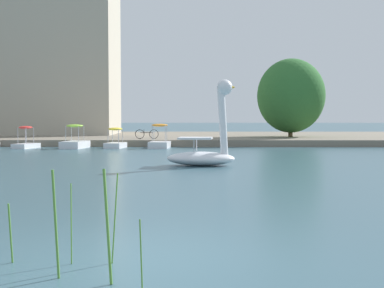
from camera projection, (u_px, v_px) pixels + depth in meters
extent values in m
plane|color=#385966|center=(134.00, 258.00, 7.30)|extent=(402.77, 402.77, 0.00)
cube|color=slate|center=(188.00, 137.00, 46.14)|extent=(139.86, 21.99, 0.47)
ellipsoid|color=white|center=(201.00, 159.00, 21.46)|extent=(3.01, 1.73, 0.59)
cylinder|color=white|center=(223.00, 121.00, 21.28)|extent=(0.50, 0.35, 2.84)
sphere|color=white|center=(225.00, 87.00, 21.20)|extent=(0.70, 0.70, 0.65)
cone|color=yellow|center=(231.00, 87.00, 21.17)|extent=(0.40, 0.39, 0.36)
cube|color=white|center=(195.00, 138.00, 21.44)|extent=(1.50, 1.39, 0.08)
cylinder|color=silver|center=(194.00, 146.00, 20.88)|extent=(0.04, 0.04, 0.57)
cylinder|color=silver|center=(197.00, 144.00, 22.02)|extent=(0.04, 0.04, 0.57)
cube|color=white|center=(160.00, 145.00, 34.01)|extent=(1.43, 2.16, 0.43)
ellipsoid|color=orange|center=(160.00, 125.00, 33.94)|extent=(1.17, 1.04, 0.20)
cylinder|color=#B7B7BF|center=(154.00, 133.00, 34.39)|extent=(0.04, 0.04, 1.10)
cylinder|color=#B7B7BF|center=(167.00, 133.00, 34.30)|extent=(0.04, 0.04, 1.10)
cylinder|color=#B7B7BF|center=(152.00, 134.00, 33.63)|extent=(0.04, 0.04, 1.10)
cylinder|color=#B7B7BF|center=(165.00, 134.00, 33.55)|extent=(0.04, 0.04, 1.10)
cube|color=white|center=(115.00, 145.00, 33.96)|extent=(1.34, 1.97, 0.36)
ellipsoid|color=yellow|center=(115.00, 129.00, 33.91)|extent=(1.06, 1.30, 0.20)
cylinder|color=#B7B7BF|center=(112.00, 136.00, 34.45)|extent=(0.04, 0.04, 0.92)
cylinder|color=#B7B7BF|center=(123.00, 136.00, 34.34)|extent=(0.04, 0.04, 0.92)
cylinder|color=#B7B7BF|center=(108.00, 136.00, 33.52)|extent=(0.04, 0.04, 0.92)
cylinder|color=#B7B7BF|center=(119.00, 136.00, 33.41)|extent=(0.04, 0.04, 0.92)
cube|color=white|center=(75.00, 145.00, 33.84)|extent=(1.62, 2.51, 0.47)
ellipsoid|color=#8CCC38|center=(75.00, 126.00, 33.78)|extent=(1.26, 1.36, 0.20)
cylinder|color=#B7B7BF|center=(71.00, 133.00, 34.35)|extent=(0.04, 0.04, 1.02)
cylinder|color=#B7B7BF|center=(84.00, 133.00, 34.22)|extent=(0.04, 0.04, 1.02)
cylinder|color=#B7B7BF|center=(66.00, 134.00, 33.39)|extent=(0.04, 0.04, 1.02)
cylinder|color=#B7B7BF|center=(79.00, 134.00, 33.26)|extent=(0.04, 0.04, 1.02)
cube|color=white|center=(26.00, 146.00, 33.72)|extent=(1.48, 2.11, 0.32)
ellipsoid|color=red|center=(26.00, 127.00, 33.65)|extent=(1.04, 1.23, 0.20)
cylinder|color=#B7B7BF|center=(25.00, 135.00, 34.18)|extent=(0.04, 0.04, 1.07)
cylinder|color=#B7B7BF|center=(34.00, 135.00, 34.01)|extent=(0.04, 0.04, 1.07)
cylinder|color=#B7B7BF|center=(18.00, 136.00, 33.36)|extent=(0.04, 0.04, 1.07)
cylinder|color=#B7B7BF|center=(26.00, 136.00, 33.19)|extent=(0.04, 0.04, 1.07)
cylinder|color=brown|center=(291.00, 116.00, 41.26)|extent=(0.36, 0.36, 3.41)
ellipsoid|color=#2D662D|center=(291.00, 96.00, 41.18)|extent=(6.25, 6.84, 6.00)
torus|color=black|center=(154.00, 134.00, 37.45)|extent=(0.69, 0.05, 0.69)
torus|color=black|center=(140.00, 134.00, 37.45)|extent=(0.69, 0.05, 0.69)
cube|color=black|center=(147.00, 133.00, 37.44)|extent=(0.94, 0.05, 0.04)
cylinder|color=black|center=(144.00, 131.00, 37.44)|extent=(0.03, 0.03, 0.29)
cube|color=gray|center=(84.00, 124.00, 47.57)|extent=(4.74, 2.20, 1.99)
cube|color=black|center=(84.00, 119.00, 47.55)|extent=(4.38, 2.20, 0.56)
cylinder|color=#568E38|center=(108.00, 226.00, 6.17)|extent=(0.14, 0.17, 1.40)
cylinder|color=#568E38|center=(10.00, 233.00, 6.99)|extent=(0.03, 0.14, 0.85)
cylinder|color=#568E38|center=(56.00, 224.00, 6.33)|extent=(0.09, 0.06, 1.38)
cylinder|color=#568E38|center=(115.00, 218.00, 7.02)|extent=(0.10, 0.05, 1.25)
cylinder|color=#568E38|center=(141.00, 257.00, 5.74)|extent=(0.04, 0.03, 0.88)
cylinder|color=#568E38|center=(71.00, 223.00, 7.03)|extent=(0.04, 0.13, 1.10)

